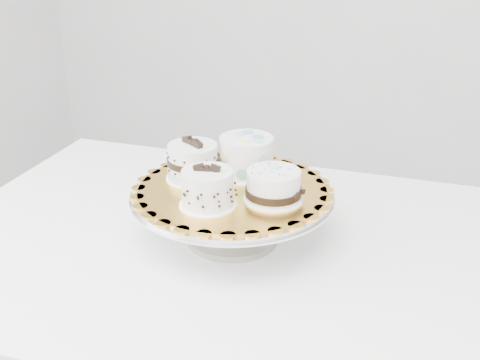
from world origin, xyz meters
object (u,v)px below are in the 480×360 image
at_px(cake_board, 232,189).
at_px(cake_banded, 193,163).
at_px(table, 247,275).
at_px(cake_ribbon, 274,186).
at_px(cake_stand, 232,206).
at_px(cake_swirl, 207,189).
at_px(cake_dots, 246,156).

height_order(cake_board, cake_banded, cake_banded).
height_order(table, cake_ribbon, cake_ribbon).
relative_size(cake_stand, cake_ribbon, 3.41).
bearing_deg(table, cake_board, 166.68).
height_order(table, cake_banded, cake_banded).
bearing_deg(cake_swirl, table, 46.39).
bearing_deg(cake_board, table, -4.06).
relative_size(cake_board, cake_banded, 2.85).
xyz_separation_m(cake_stand, cake_dots, (-0.01, 0.07, 0.08)).
bearing_deg(cake_stand, cake_board, 180.00).
relative_size(cake_swirl, cake_ribbon, 1.01).
height_order(table, cake_dots, cake_dots).
bearing_deg(cake_banded, cake_dots, 61.24).
distance_m(cake_board, cake_swirl, 0.09).
relative_size(cake_dots, cake_ribbon, 1.12).
distance_m(cake_stand, cake_board, 0.04).
xyz_separation_m(cake_banded, cake_ribbon, (0.18, -0.01, -0.01)).
bearing_deg(cake_banded, cake_stand, 18.57).
distance_m(cake_board, cake_ribbon, 0.10).
distance_m(cake_stand, cake_dots, 0.11).
xyz_separation_m(table, cake_banded, (-0.12, 0.01, 0.22)).
distance_m(cake_swirl, cake_banded, 0.12).
xyz_separation_m(table, cake_stand, (-0.03, 0.00, 0.15)).
distance_m(cake_board, cake_dots, 0.08).
height_order(cake_board, cake_dots, cake_dots).
height_order(cake_board, cake_ribbon, cake_ribbon).
bearing_deg(cake_stand, cake_swirl, -93.42).
xyz_separation_m(cake_dots, cake_ribbon, (0.10, -0.08, -0.01)).
bearing_deg(cake_ribbon, cake_stand, -178.84).
bearing_deg(cake_board, cake_ribbon, -5.16).
relative_size(table, cake_swirl, 11.88).
xyz_separation_m(cake_stand, cake_swirl, (-0.01, -0.08, 0.07)).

